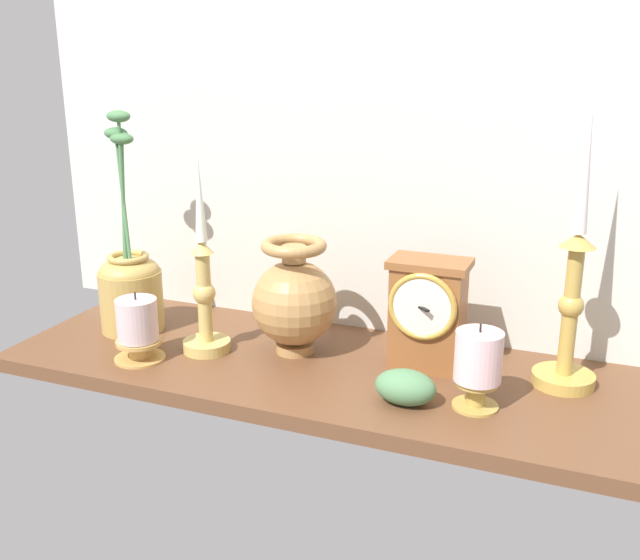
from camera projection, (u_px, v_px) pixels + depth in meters
The scene contains 10 objects.
ground_plane at pixel (314, 369), 118.12cm from camera, with size 100.00×36.00×2.40cm, color brown.
back_wall at pixel (355, 145), 124.35cm from camera, with size 120.00×2.00×65.00cm, color silver.
mantel_clock at pixel (427, 313), 113.33cm from camera, with size 12.26×9.46×17.56cm.
candlestick_tall_left at pixel (204, 293), 119.31cm from camera, with size 7.92×7.92×33.31cm.
candlestick_tall_center at pixel (571, 302), 106.04cm from camera, with size 9.25×9.25×42.17cm.
brass_vase_bulbous at pixel (294, 299), 119.10cm from camera, with size 13.99×13.99×19.18cm.
brass_vase_jar at pixel (130, 284), 129.25cm from camera, with size 11.12×11.12×38.43cm.
pillar_candle_front at pixel (478, 365), 100.99cm from camera, with size 6.61×6.61×12.51cm.
pillar_candle_near_clock at pixel (138, 329), 117.27cm from camera, with size 8.19×8.19×11.47cm.
ivy_sprig at pixel (405, 387), 103.30cm from camera, with size 8.84×6.19×5.03cm.
Camera 1 is at (41.32, -100.13, 48.07)cm, focal length 41.08 mm.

